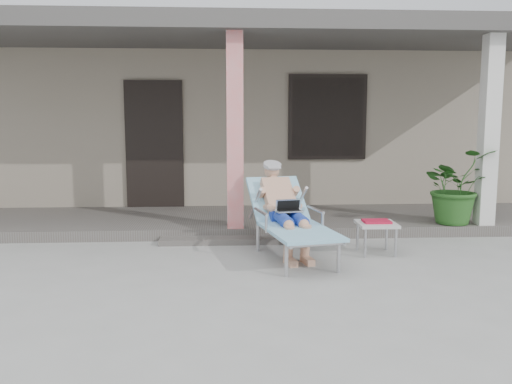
{
  "coord_description": "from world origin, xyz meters",
  "views": [
    {
      "loc": [
        -0.16,
        -5.14,
        1.64
      ],
      "look_at": [
        0.19,
        0.6,
        0.85
      ],
      "focal_mm": 38.0,
      "sensor_mm": 36.0,
      "label": 1
    }
  ],
  "objects": [
    {
      "name": "porch_overhang",
      "position": [
        0.0,
        2.95,
        2.79
      ],
      "size": [
        10.0,
        2.3,
        2.85
      ],
      "color": "silver",
      "rests_on": "porch_deck"
    },
    {
      "name": "ground",
      "position": [
        0.0,
        0.0,
        0.0
      ],
      "size": [
        60.0,
        60.0,
        0.0
      ],
      "primitive_type": "plane",
      "color": "#9E9E99",
      "rests_on": "ground"
    },
    {
      "name": "porch_step",
      "position": [
        0.0,
        1.85,
        0.04
      ],
      "size": [
        2.0,
        0.3,
        0.07
      ],
      "primitive_type": "cube",
      "color": "#605B56",
      "rests_on": "ground"
    },
    {
      "name": "side_table",
      "position": [
        1.69,
        1.18,
        0.35
      ],
      "size": [
        0.47,
        0.47,
        0.41
      ],
      "rotation": [
        0.0,
        0.0,
        -0.02
      ],
      "color": "beige",
      "rests_on": "ground"
    },
    {
      "name": "potted_palm",
      "position": [
        3.11,
        2.25,
        0.68
      ],
      "size": [
        1.09,
        0.99,
        1.06
      ],
      "primitive_type": "imported",
      "rotation": [
        0.0,
        0.0,
        0.19
      ],
      "color": "#26591E",
      "rests_on": "porch_deck"
    },
    {
      "name": "house",
      "position": [
        0.0,
        6.5,
        1.67
      ],
      "size": [
        10.4,
        5.4,
        3.3
      ],
      "color": "gray",
      "rests_on": "ground"
    },
    {
      "name": "lounger",
      "position": [
        0.6,
        1.19,
        0.72
      ],
      "size": [
        1.01,
        1.87,
        1.18
      ],
      "rotation": [
        0.0,
        0.0,
        0.2
      ],
      "color": "#B7B7BC",
      "rests_on": "ground"
    },
    {
      "name": "porch_deck",
      "position": [
        0.0,
        3.0,
        0.07
      ],
      "size": [
        10.0,
        2.0,
        0.15
      ],
      "primitive_type": "cube",
      "color": "#605B56",
      "rests_on": "ground"
    }
  ]
}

